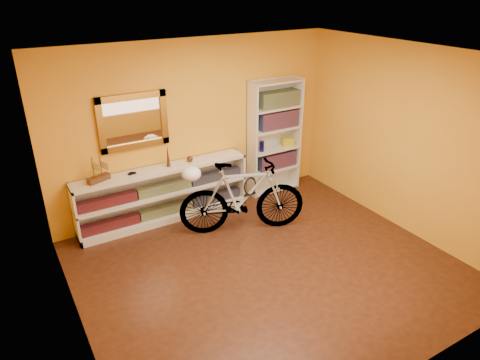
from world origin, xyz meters
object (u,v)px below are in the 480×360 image
console_unit (164,194)px  helmet (191,174)px  bicycle (242,197)px  bookcase (274,138)px

console_unit → helmet: size_ratio=9.78×
console_unit → bicycle: (0.84, -0.86, 0.11)m
console_unit → bookcase: (1.98, 0.03, 0.52)m
bookcase → console_unit: bearing=-179.3°
helmet → bookcase: bearing=19.5°
bicycle → console_unit: bearing=65.2°
bicycle → helmet: 0.81m
bookcase → bicycle: (-1.14, -0.88, -0.41)m
console_unit → bookcase: 2.05m
bicycle → helmet: bearing=90.0°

